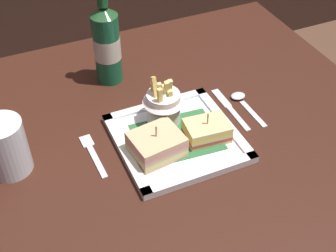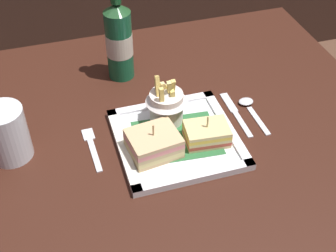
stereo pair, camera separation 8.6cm
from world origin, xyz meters
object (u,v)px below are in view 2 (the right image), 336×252
object	(u,v)px
sandwich_half_left	(154,143)
beer_bottle	(119,39)
dining_table	(160,180)
square_plate	(177,139)
fork	(92,146)
spoon	(249,106)
knife	(235,112)
water_glass	(7,136)
sandwich_half_right	(207,134)
fries_cup	(166,102)

from	to	relation	value
sandwich_half_left	beer_bottle	bearing A→B (deg)	90.22
dining_table	square_plate	distance (m)	0.14
sandwich_half_left	dining_table	bearing A→B (deg)	60.90
fork	spoon	bearing A→B (deg)	3.28
beer_bottle	dining_table	bearing A→B (deg)	-84.16
spoon	fork	bearing A→B (deg)	-176.72
knife	water_glass	bearing A→B (deg)	178.77
knife	dining_table	bearing A→B (deg)	-170.23
sandwich_half_right	water_glass	size ratio (longest dim) A/B	0.82
dining_table	square_plate	bearing A→B (deg)	-29.24
dining_table	knife	world-z (taller)	knife
sandwich_half_right	knife	world-z (taller)	sandwich_half_right
dining_table	beer_bottle	bearing A→B (deg)	95.84
beer_bottle	fork	bearing A→B (deg)	-116.51
fries_cup	beer_bottle	size ratio (longest dim) A/B	0.42
square_plate	sandwich_half_right	size ratio (longest dim) A/B	2.62
square_plate	spoon	xyz separation A→B (m)	(0.19, 0.06, -0.00)
dining_table	square_plate	xyz separation A→B (m)	(0.03, -0.02, 0.14)
water_glass	knife	size ratio (longest dim) A/B	0.73
dining_table	water_glass	distance (m)	0.36
square_plate	fries_cup	world-z (taller)	fries_cup
beer_bottle	spoon	xyz separation A→B (m)	(0.25, -0.21, -0.10)
sandwich_half_left	spoon	xyz separation A→B (m)	(0.25, 0.08, -0.03)
sandwich_half_left	sandwich_half_right	world-z (taller)	sandwich_half_left
fries_cup	dining_table	bearing A→B (deg)	-123.56
water_glass	sandwich_half_left	bearing A→B (deg)	-17.43
square_plate	fork	size ratio (longest dim) A/B	1.89
square_plate	knife	xyz separation A→B (m)	(0.16, 0.05, -0.01)
fork	spoon	xyz separation A→B (m)	(0.37, 0.02, 0.00)
knife	spoon	world-z (taller)	spoon
dining_table	fries_cup	xyz separation A→B (m)	(0.03, 0.04, 0.20)
sandwich_half_right	knife	size ratio (longest dim) A/B	0.60
knife	beer_bottle	bearing A→B (deg)	134.30
knife	spoon	bearing A→B (deg)	8.85
sandwich_half_right	beer_bottle	world-z (taller)	beer_bottle
dining_table	sandwich_half_left	world-z (taller)	sandwich_half_left
sandwich_half_right	fork	bearing A→B (deg)	165.19
square_plate	water_glass	size ratio (longest dim) A/B	2.15
square_plate	fork	xyz separation A→B (m)	(-0.18, 0.04, -0.01)
fries_cup	spoon	world-z (taller)	fries_cup
water_glass	spoon	size ratio (longest dim) A/B	0.90
sandwich_half_right	sandwich_half_left	bearing A→B (deg)	180.00
sandwich_half_left	water_glass	distance (m)	0.29
dining_table	fries_cup	distance (m)	0.20
square_plate	fries_cup	distance (m)	0.08
square_plate	sandwich_half_left	distance (m)	0.07
dining_table	sandwich_half_left	distance (m)	0.17
fries_cup	beer_bottle	xyz separation A→B (m)	(-0.05, 0.21, 0.04)
dining_table	sandwich_half_right	bearing A→B (deg)	-26.34
dining_table	sandwich_half_right	size ratio (longest dim) A/B	11.06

